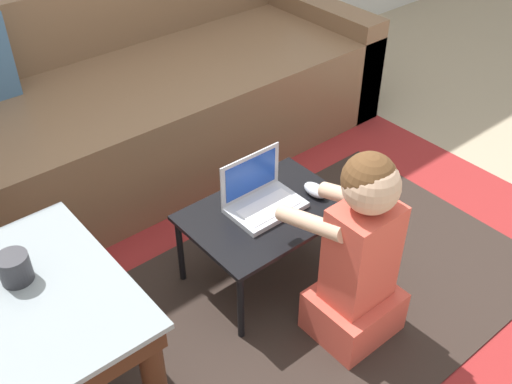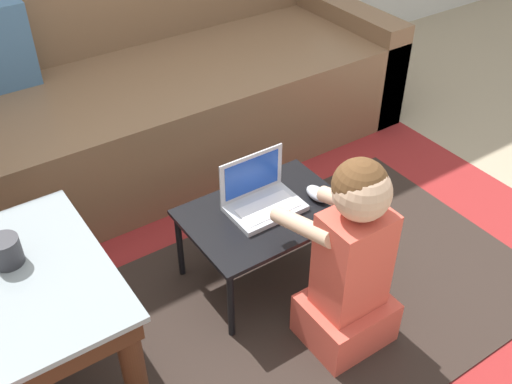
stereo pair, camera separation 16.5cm
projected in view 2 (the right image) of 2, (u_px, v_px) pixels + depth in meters
name	position (u px, v px, depth m)	size (l,w,h in m)	color
ground_plane	(285.00, 301.00, 2.23)	(16.00, 16.00, 0.00)	gray
area_rug	(296.00, 305.00, 2.20)	(2.52, 1.52, 0.01)	maroon
couch	(165.00, 93.00, 2.90)	(2.21, 0.94, 0.82)	brown
laptop_desk	(266.00, 218.00, 2.16)	(0.58, 0.41, 0.32)	black
laptop	(262.00, 200.00, 2.14)	(0.26, 0.18, 0.19)	#B7BCC6
computer_mouse	(317.00, 194.00, 2.19)	(0.06, 0.10, 0.04)	#B2B7C1
person_seated	(351.00, 262.00, 1.89)	(0.28, 0.41, 0.74)	#CC4C3D
cup_on_table	(6.00, 251.00, 1.70)	(0.09, 0.09, 0.09)	#2D2D33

